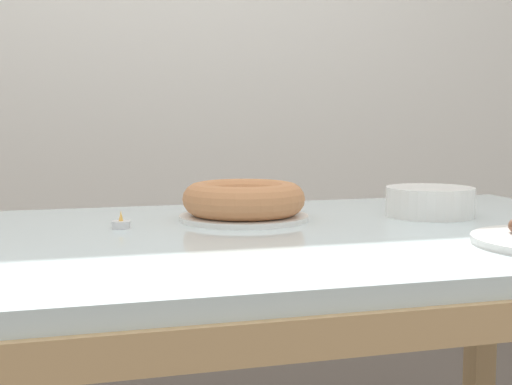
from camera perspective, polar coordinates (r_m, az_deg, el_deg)
wall_back at (r=3.09m, az=-8.69°, el=12.18°), size 8.00×0.10×2.60m
dining_table at (r=1.49m, az=-0.18°, el=-6.16°), size 1.82×1.03×0.73m
cake_golden_bundt at (r=1.64m, az=-0.98°, el=-0.73°), size 0.30×0.30×0.09m
plate_stack at (r=1.75m, az=13.75°, el=-0.72°), size 0.21×0.21×0.07m
tealight_left_edge at (r=1.95m, az=16.23°, el=-0.84°), size 0.04×0.04×0.04m
tealight_near_cakes at (r=2.03m, az=13.12°, el=-0.52°), size 0.04×0.04×0.04m
tealight_centre at (r=1.55m, az=-10.74°, el=-2.46°), size 0.04×0.04×0.04m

